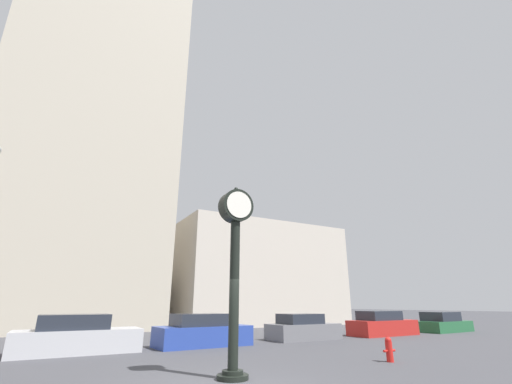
# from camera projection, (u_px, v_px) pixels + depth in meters

# --- Properties ---
(building_tall_tower) EXTENTS (13.55, 12.00, 35.87)m
(building_tall_tower) POSITION_uv_depth(u_px,v_px,m) (94.00, 122.00, 31.83)
(building_tall_tower) COLOR #BCB29E
(building_tall_tower) RESTS_ON ground_plane
(building_storefront_row) EXTENTS (16.04, 12.00, 9.28)m
(building_storefront_row) POSITION_uv_depth(u_px,v_px,m) (249.00, 276.00, 35.39)
(building_storefront_row) COLOR beige
(building_storefront_row) RESTS_ON ground_plane
(street_clock) EXTENTS (0.97, 0.83, 5.22)m
(street_clock) POSITION_uv_depth(u_px,v_px,m) (235.00, 255.00, 9.75)
(street_clock) COLOR black
(street_clock) RESTS_ON ground_plane
(car_silver) EXTENTS (4.65, 1.88, 1.46)m
(car_silver) POSITION_uv_depth(u_px,v_px,m) (77.00, 337.00, 13.51)
(car_silver) COLOR #BCBCC1
(car_silver) RESTS_ON ground_plane
(car_blue) EXTENTS (4.41, 2.14, 1.42)m
(car_blue) POSITION_uv_depth(u_px,v_px,m) (202.00, 332.00, 15.83)
(car_blue) COLOR #28429E
(car_blue) RESTS_ON ground_plane
(car_grey) EXTENTS (3.93, 1.93, 1.34)m
(car_grey) POSITION_uv_depth(u_px,v_px,m) (303.00, 329.00, 18.69)
(car_grey) COLOR slate
(car_grey) RESTS_ON ground_plane
(car_red) EXTENTS (4.66, 1.89, 1.44)m
(car_red) POSITION_uv_depth(u_px,v_px,m) (382.00, 325.00, 21.27)
(car_red) COLOR red
(car_red) RESTS_ON ground_plane
(car_green) EXTENTS (4.41, 2.19, 1.32)m
(car_green) POSITION_uv_depth(u_px,v_px,m) (443.00, 323.00, 24.05)
(car_green) COLOR #236038
(car_green) RESTS_ON ground_plane
(fire_hydrant_near) EXTENTS (0.52, 0.23, 0.78)m
(fire_hydrant_near) POSITION_uv_depth(u_px,v_px,m) (389.00, 349.00, 11.54)
(fire_hydrant_near) COLOR red
(fire_hydrant_near) RESTS_ON ground_plane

